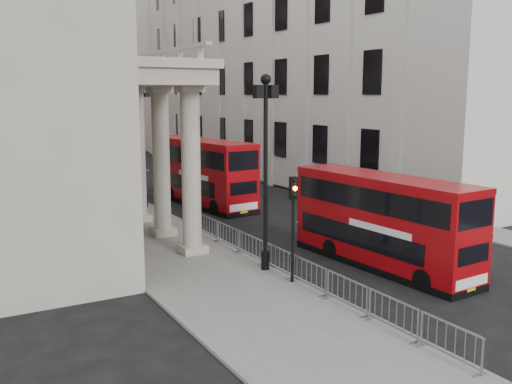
% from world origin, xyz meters
% --- Properties ---
extents(ground, '(260.00, 260.00, 0.00)m').
position_xyz_m(ground, '(0.00, 0.00, 0.00)').
color(ground, black).
rests_on(ground, ground).
extents(sidewalk_west, '(6.00, 140.00, 0.12)m').
position_xyz_m(sidewalk_west, '(-3.00, 30.00, 0.06)').
color(sidewalk_west, slate).
rests_on(sidewalk_west, ground).
extents(sidewalk_east, '(3.00, 140.00, 0.12)m').
position_xyz_m(sidewalk_east, '(13.50, 30.00, 0.06)').
color(sidewalk_east, slate).
rests_on(sidewalk_east, ground).
extents(kerb, '(0.20, 140.00, 0.14)m').
position_xyz_m(kerb, '(-0.05, 30.00, 0.07)').
color(kerb, slate).
rests_on(kerb, ground).
extents(east_building, '(8.00, 55.00, 25.00)m').
position_xyz_m(east_building, '(16.00, 32.00, 12.50)').
color(east_building, beige).
rests_on(east_building, ground).
extents(monument_column, '(8.00, 8.00, 54.20)m').
position_xyz_m(monument_column, '(6.00, 92.00, 15.98)').
color(monument_column, '#60605E').
rests_on(monument_column, ground).
extents(lamp_post_south, '(1.05, 0.44, 8.32)m').
position_xyz_m(lamp_post_south, '(-0.60, 4.00, 4.91)').
color(lamp_post_south, black).
rests_on(lamp_post_south, sidewalk_west).
extents(lamp_post_mid, '(1.05, 0.44, 8.32)m').
position_xyz_m(lamp_post_mid, '(-0.60, 20.00, 4.91)').
color(lamp_post_mid, black).
rests_on(lamp_post_mid, sidewalk_west).
extents(lamp_post_north, '(1.05, 0.44, 8.32)m').
position_xyz_m(lamp_post_north, '(-0.60, 36.00, 4.91)').
color(lamp_post_north, black).
rests_on(lamp_post_north, sidewalk_west).
extents(traffic_light, '(0.28, 0.33, 4.30)m').
position_xyz_m(traffic_light, '(-0.50, 1.98, 3.11)').
color(traffic_light, black).
rests_on(traffic_light, sidewalk_west).
extents(crowd_barriers, '(0.50, 18.75, 1.10)m').
position_xyz_m(crowd_barriers, '(-0.35, 2.23, 0.67)').
color(crowd_barriers, gray).
rests_on(crowd_barriers, sidewalk_west).
extents(bus_near, '(2.89, 9.61, 4.09)m').
position_xyz_m(bus_near, '(4.35, 2.17, 2.14)').
color(bus_near, '#91060B').
rests_on(bus_near, ground).
extents(bus_far, '(3.52, 10.72, 4.54)m').
position_xyz_m(bus_far, '(3.39, 19.54, 2.37)').
color(bus_far, '#97060C').
rests_on(bus_far, ground).
extents(pedestrian_a, '(0.59, 0.42, 1.53)m').
position_xyz_m(pedestrian_a, '(-2.74, 16.13, 0.88)').
color(pedestrian_a, black).
rests_on(pedestrian_a, sidewalk_west).
extents(pedestrian_b, '(0.90, 0.75, 1.65)m').
position_xyz_m(pedestrian_b, '(-5.39, 13.91, 0.94)').
color(pedestrian_b, black).
rests_on(pedestrian_b, sidewalk_west).
extents(pedestrian_c, '(1.01, 0.92, 1.73)m').
position_xyz_m(pedestrian_c, '(-2.08, 19.76, 0.98)').
color(pedestrian_c, black).
rests_on(pedestrian_c, sidewalk_west).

